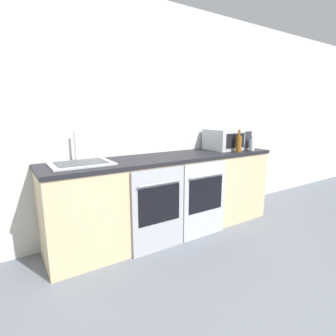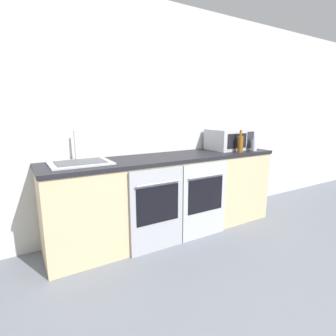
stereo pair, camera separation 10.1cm
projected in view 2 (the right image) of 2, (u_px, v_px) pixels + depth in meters
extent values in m
plane|color=slate|center=(300.00, 328.00, 1.71)|extent=(16.00, 16.00, 0.00)
cube|color=silver|center=(155.00, 119.00, 3.11)|extent=(10.00, 0.06, 2.60)
cube|color=#D1B789|center=(169.00, 196.00, 3.02)|extent=(2.69, 0.59, 0.87)
cube|color=black|center=(169.00, 158.00, 2.92)|extent=(2.72, 0.62, 0.04)
cube|color=#A8AAAF|center=(157.00, 211.00, 2.59)|extent=(0.58, 0.03, 0.85)
cube|color=black|center=(158.00, 205.00, 2.57)|extent=(0.47, 0.01, 0.38)
cylinder|color=#A8AAAF|center=(159.00, 183.00, 2.50)|extent=(0.48, 0.02, 0.02)
cube|color=#B7BABF|center=(205.00, 201.00, 2.89)|extent=(0.58, 0.03, 0.85)
cube|color=black|center=(206.00, 195.00, 2.86)|extent=(0.47, 0.01, 0.38)
cylinder|color=#B7BABF|center=(208.00, 176.00, 2.80)|extent=(0.48, 0.02, 0.02)
cube|color=#B7BABF|center=(229.00, 139.00, 3.42)|extent=(0.52, 0.39, 0.26)
cube|color=black|center=(237.00, 141.00, 3.23)|extent=(0.31, 0.01, 0.18)
cube|color=#2D2D33|center=(250.00, 140.00, 3.35)|extent=(0.11, 0.01, 0.21)
cylinder|color=silver|center=(254.00, 145.00, 3.30)|extent=(0.07, 0.07, 0.14)
cylinder|color=silver|center=(255.00, 138.00, 3.28)|extent=(0.03, 0.03, 0.05)
cylinder|color=#8C5114|center=(240.00, 144.00, 3.18)|extent=(0.07, 0.07, 0.20)
cylinder|color=#8C5114|center=(241.00, 133.00, 3.15)|extent=(0.03, 0.03, 0.08)
cube|color=#B7BABF|center=(80.00, 163.00, 2.47)|extent=(0.56, 0.43, 0.01)
cube|color=#4C4F54|center=(80.00, 162.00, 2.47)|extent=(0.45, 0.31, 0.01)
cylinder|color=#B7BABF|center=(75.00, 145.00, 2.59)|extent=(0.02, 0.02, 0.28)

